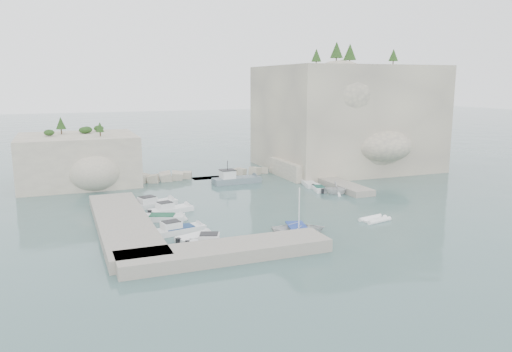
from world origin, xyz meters
name	(u,v)px	position (x,y,z in m)	size (l,w,h in m)	color
ground	(275,211)	(0.00, 0.00, 0.00)	(400.00, 400.00, 0.00)	#406160
cliff_east	(345,117)	(23.00, 23.00, 8.50)	(26.00, 22.00, 17.00)	beige
cliff_terrace	(305,168)	(13.00, 18.00, 1.25)	(8.00, 10.00, 2.50)	beige
outcrop_west	(78,159)	(-20.00, 25.00, 3.50)	(16.00, 14.00, 7.00)	beige
quay_west	(123,224)	(-17.00, -1.00, 0.55)	(5.00, 24.00, 1.10)	#9E9689
quay_south	(226,251)	(-10.00, -12.50, 0.55)	(18.00, 4.00, 1.10)	#9E9689
ledge_east	(334,183)	(13.50, 10.00, 0.40)	(3.00, 16.00, 0.80)	#9E9689
breakwater	(212,173)	(-1.00, 22.00, 0.70)	(28.00, 3.00, 1.40)	beige
motorboat_a	(154,206)	(-12.47, 7.29, 0.00)	(6.08, 1.81, 1.40)	silver
motorboat_b	(171,212)	(-11.18, 3.79, 0.00)	(5.40, 1.77, 1.40)	white
motorboat_c	(162,220)	(-12.73, 0.93, 0.00)	(5.11, 1.86, 0.70)	silver
motorboat_d	(179,233)	(-12.11, -4.17, 0.00)	(5.69, 1.69, 1.40)	silver
motorboat_e	(196,241)	(-11.20, -7.12, 0.00)	(4.00, 1.64, 0.70)	white
motorboat_f	(218,248)	(-9.87, -9.77, 0.00)	(5.74, 1.71, 1.40)	silver
rowboat	(299,233)	(-1.25, -8.48, 0.00)	(3.73, 5.22, 1.08)	white
inflatable_dinghy	(375,221)	(8.11, -7.66, 0.00)	(3.41, 1.65, 0.44)	white
tender_east_a	(336,194)	(10.97, 5.03, 0.00)	(2.96, 3.43, 1.81)	silver
tender_east_b	(319,191)	(9.84, 7.75, 0.00)	(3.89, 1.33, 0.70)	white
tender_east_c	(309,185)	(10.16, 11.19, 0.00)	(4.67, 1.51, 0.70)	silver
tender_east_d	(304,180)	(11.31, 15.10, 0.00)	(1.55, 4.12, 1.59)	white
work_boat	(237,183)	(1.16, 16.57, 0.00)	(7.67, 2.27, 2.20)	slate
rowboat_mast	(299,207)	(-1.25, -8.48, 2.64)	(0.10, 0.10, 4.20)	white
vegetation	(315,60)	(17.83, 24.40, 17.93)	(53.48, 13.88, 13.40)	#1E4219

